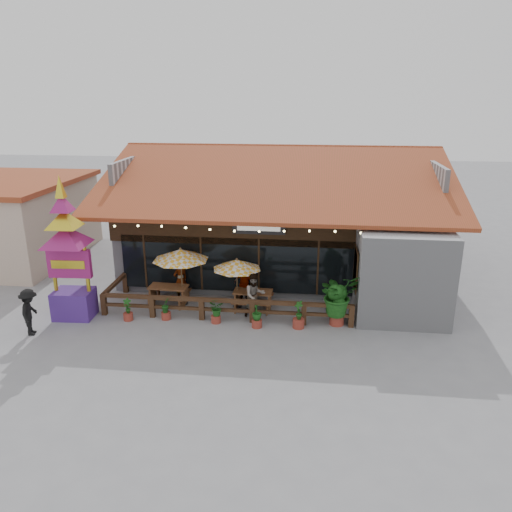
# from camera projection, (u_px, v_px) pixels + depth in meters

# --- Properties ---
(ground) EXTENTS (100.00, 100.00, 0.00)m
(ground) POSITION_uv_depth(u_px,v_px,m) (266.00, 317.00, 19.90)
(ground) COLOR gray
(ground) RESTS_ON ground
(restaurant_building) EXTENTS (15.50, 14.73, 6.09)m
(restaurant_building) POSITION_uv_depth(u_px,v_px,m) (284.00, 223.00, 25.43)
(restaurant_building) COLOR #B0B1B6
(restaurant_building) RESTS_ON ground
(patio_railing) EXTENTS (10.00, 2.60, 0.92)m
(patio_railing) POSITION_uv_depth(u_px,v_px,m) (209.00, 303.00, 19.70)
(patio_railing) COLOR #462E19
(patio_railing) RESTS_ON ground
(umbrella_left) EXTENTS (2.98, 2.98, 2.50)m
(umbrella_left) POSITION_uv_depth(u_px,v_px,m) (181.00, 255.00, 20.46)
(umbrella_left) COLOR brown
(umbrella_left) RESTS_ON ground
(umbrella_right) EXTENTS (2.34, 2.34, 2.15)m
(umbrella_right) POSITION_uv_depth(u_px,v_px,m) (237.00, 265.00, 20.26)
(umbrella_right) COLOR brown
(umbrella_right) RESTS_ON ground
(picnic_table_left) EXTENTS (1.68, 1.47, 0.78)m
(picnic_table_left) POSITION_uv_depth(u_px,v_px,m) (169.00, 292.00, 21.04)
(picnic_table_left) COLOR brown
(picnic_table_left) RESTS_ON ground
(picnic_table_right) EXTENTS (1.62, 1.40, 0.77)m
(picnic_table_right) POSITION_uv_depth(u_px,v_px,m) (253.00, 297.00, 20.56)
(picnic_table_right) COLOR brown
(picnic_table_right) RESTS_ON ground
(thai_sign_tower) EXTENTS (2.36, 2.36, 6.09)m
(thai_sign_tower) POSITION_uv_depth(u_px,v_px,m) (66.00, 239.00, 18.93)
(thai_sign_tower) COLOR #492485
(thai_sign_tower) RESTS_ON ground
(tropical_plant) EXTENTS (1.93, 1.84, 2.08)m
(tropical_plant) POSITION_uv_depth(u_px,v_px,m) (338.00, 296.00, 18.91)
(tropical_plant) COLOR maroon
(tropical_plant) RESTS_ON ground
(diner_a) EXTENTS (0.75, 0.73, 1.73)m
(diner_a) POSITION_uv_depth(u_px,v_px,m) (181.00, 280.00, 21.44)
(diner_a) COLOR #362111
(diner_a) RESTS_ON ground
(diner_b) EXTENTS (1.07, 0.98, 1.78)m
(diner_b) POSITION_uv_depth(u_px,v_px,m) (255.00, 295.00, 19.75)
(diner_b) COLOR #362111
(diner_b) RESTS_ON ground
(diner_c) EXTENTS (1.10, 0.74, 1.73)m
(diner_c) POSITION_uv_depth(u_px,v_px,m) (245.00, 284.00, 20.98)
(diner_c) COLOR #362111
(diner_c) RESTS_ON ground
(pedestrian) EXTENTS (0.93, 1.27, 1.77)m
(pedestrian) POSITION_uv_depth(u_px,v_px,m) (30.00, 312.00, 18.25)
(pedestrian) COLOR black
(pedestrian) RESTS_ON ground
(planter_a) EXTENTS (0.37, 0.37, 0.92)m
(planter_a) POSITION_uv_depth(u_px,v_px,m) (128.00, 311.00, 19.52)
(planter_a) COLOR maroon
(planter_a) RESTS_ON ground
(planter_b) EXTENTS (0.38, 0.42, 0.92)m
(planter_b) POSITION_uv_depth(u_px,v_px,m) (166.00, 309.00, 19.59)
(planter_b) COLOR maroon
(planter_b) RESTS_ON ground
(planter_c) EXTENTS (0.62, 0.56, 0.92)m
(planter_c) POSITION_uv_depth(u_px,v_px,m) (216.00, 310.00, 19.26)
(planter_c) COLOR maroon
(planter_c) RESTS_ON ground
(planter_d) EXTENTS (0.50, 0.50, 0.96)m
(planter_d) POSITION_uv_depth(u_px,v_px,m) (257.00, 316.00, 18.90)
(planter_d) COLOR maroon
(planter_d) RESTS_ON ground
(planter_e) EXTENTS (0.45, 0.47, 1.10)m
(planter_e) POSITION_uv_depth(u_px,v_px,m) (299.00, 317.00, 18.87)
(planter_e) COLOR maroon
(planter_e) RESTS_ON ground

